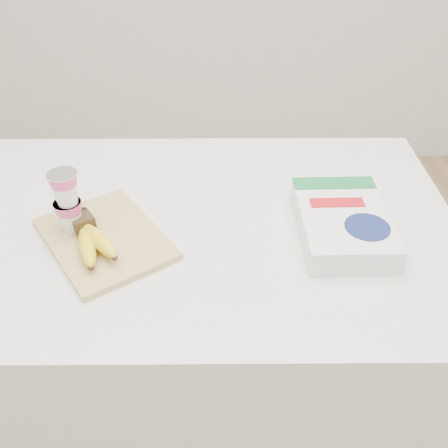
# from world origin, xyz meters

# --- Properties ---
(room) EXTENTS (4.00, 4.00, 4.00)m
(room) POSITION_xyz_m (0.00, 0.00, 1.35)
(room) COLOR tan
(room) RESTS_ON ground
(table) EXTENTS (1.28, 0.86, 0.96)m
(table) POSITION_xyz_m (0.00, 0.00, 0.48)
(table) COLOR white
(table) RESTS_ON ground
(cutting_board) EXTENTS (0.38, 0.40, 0.02)m
(cutting_board) POSITION_xyz_m (-0.21, -0.08, 0.97)
(cutting_board) COLOR tan
(cutting_board) RESTS_ON table
(bananas) EXTENTS (0.14, 0.19, 0.05)m
(bananas) POSITION_xyz_m (-0.23, -0.12, 1.00)
(bananas) COLOR #382816
(bananas) RESTS_ON cutting_board
(yogurt_stack) EXTENTS (0.07, 0.07, 0.15)m
(yogurt_stack) POSITION_xyz_m (-0.29, -0.06, 1.06)
(yogurt_stack) COLOR white
(yogurt_stack) RESTS_ON cutting_board
(cereal_box) EXTENTS (0.21, 0.30, 0.07)m
(cereal_box) POSITION_xyz_m (0.34, -0.06, 1.00)
(cereal_box) COLOR white
(cereal_box) RESTS_ON table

